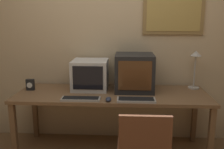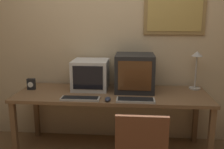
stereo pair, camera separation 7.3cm
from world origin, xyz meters
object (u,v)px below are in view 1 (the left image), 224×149
object	(u,v)px
monitor_right	(134,72)
keyboard_main	(81,99)
desk_clock	(30,85)
monitor_left	(90,75)
desk_lamp	(195,62)
keyboard_side	(136,100)
mouse_near_keyboard	(108,99)

from	to	relation	value
monitor_right	keyboard_main	size ratio (longest dim) A/B	1.09
keyboard_main	desk_clock	size ratio (longest dim) A/B	3.10
monitor_left	desk_lamp	bearing A→B (deg)	4.14
monitor_left	keyboard_side	bearing A→B (deg)	-38.63
keyboard_side	monitor_right	bearing A→B (deg)	91.61
keyboard_main	desk_lamp	world-z (taller)	desk_lamp
keyboard_main	desk_clock	bearing A→B (deg)	153.54
monitor_right	mouse_near_keyboard	bearing A→B (deg)	-123.93
monitor_right	keyboard_main	distance (m)	0.72
keyboard_side	desk_clock	xyz separation A→B (m)	(-1.24, 0.33, 0.05)
monitor_right	monitor_left	bearing A→B (deg)	176.79
monitor_right	mouse_near_keyboard	xyz separation A→B (m)	(-0.27, -0.41, -0.20)
monitor_left	desk_clock	size ratio (longest dim) A/B	3.16
monitor_right	desk_clock	distance (m)	1.24
monitor_right	mouse_near_keyboard	size ratio (longest dim) A/B	3.71
keyboard_side	mouse_near_keyboard	size ratio (longest dim) A/B	3.30
keyboard_side	desk_clock	world-z (taller)	desk_clock
keyboard_side	desk_lamp	bearing A→B (deg)	35.83
desk_clock	keyboard_side	bearing A→B (deg)	-14.98
keyboard_main	mouse_near_keyboard	size ratio (longest dim) A/B	3.40
monitor_right	desk_clock	bearing A→B (deg)	-176.92
monitor_left	keyboard_main	bearing A→B (deg)	-95.85
monitor_left	keyboard_main	world-z (taller)	monitor_left
keyboard_side	monitor_left	bearing A→B (deg)	141.37
mouse_near_keyboard	desk_clock	distance (m)	1.01
keyboard_side	mouse_near_keyboard	distance (m)	0.29
desk_clock	desk_lamp	distance (m)	1.98
mouse_near_keyboard	desk_lamp	xyz separation A→B (m)	(1.00, 0.53, 0.30)
monitor_left	keyboard_side	xyz separation A→B (m)	(0.53, -0.43, -0.16)
monitor_left	mouse_near_keyboard	bearing A→B (deg)	-60.50
monitor_left	keyboard_side	size ratio (longest dim) A/B	1.05
monitor_right	keyboard_side	distance (m)	0.45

